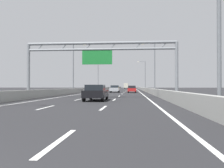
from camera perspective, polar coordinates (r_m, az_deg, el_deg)
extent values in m
plane|color=#262628|center=(102.29, 2.83, -1.27)|extent=(260.00, 260.00, 0.00)
cube|color=white|center=(15.73, -15.26, -5.36)|extent=(0.16, 3.00, 0.01)
cube|color=white|center=(24.36, -7.95, -3.65)|extent=(0.16, 3.00, 0.01)
cube|color=white|center=(33.19, -4.51, -2.82)|extent=(0.16, 3.00, 0.01)
cube|color=white|center=(42.09, -2.52, -2.33)|extent=(0.16, 3.00, 0.01)
cube|color=white|center=(51.02, -1.22, -2.02)|extent=(0.16, 3.00, 0.01)
cube|color=white|center=(59.98, -0.31, -1.79)|extent=(0.16, 3.00, 0.01)
cube|color=white|center=(68.94, 0.36, -1.63)|extent=(0.16, 3.00, 0.01)
cube|color=white|center=(77.92, 0.87, -1.50)|extent=(0.16, 3.00, 0.01)
cube|color=white|center=(86.90, 1.28, -1.40)|extent=(0.16, 3.00, 0.01)
cube|color=white|center=(95.88, 1.62, -1.32)|extent=(0.16, 3.00, 0.01)
cube|color=white|center=(104.87, 1.89, -1.25)|extent=(0.16, 3.00, 0.01)
cube|color=white|center=(113.86, 2.12, -1.19)|extent=(0.16, 3.00, 0.01)
cube|color=white|center=(122.85, 2.32, -1.14)|extent=(0.16, 3.00, 0.01)
cube|color=white|center=(131.84, 2.49, -1.10)|extent=(0.16, 3.00, 0.01)
cube|color=white|center=(140.83, 2.64, -1.06)|extent=(0.16, 3.00, 0.01)
cube|color=white|center=(149.82, 2.78, -1.03)|extent=(0.16, 3.00, 0.01)
cube|color=white|center=(158.82, 2.89, -1.00)|extent=(0.16, 3.00, 0.01)
cube|color=white|center=(6.14, -12.48, -13.04)|extent=(0.16, 3.00, 0.01)
cube|color=white|center=(14.89, -2.06, -5.65)|extent=(0.16, 3.00, 0.01)
cube|color=white|center=(23.83, 0.54, -3.73)|extent=(0.16, 3.00, 0.01)
cube|color=white|center=(32.80, 1.72, -2.85)|extent=(0.16, 3.00, 0.01)
cube|color=white|center=(41.78, 2.39, -2.35)|extent=(0.16, 3.00, 0.01)
cube|color=white|center=(50.77, 2.82, -2.02)|extent=(0.16, 3.00, 0.01)
cube|color=white|center=(59.76, 3.13, -1.80)|extent=(0.16, 3.00, 0.01)
cube|color=white|center=(68.76, 3.35, -1.63)|extent=(0.16, 3.00, 0.01)
cube|color=white|center=(77.75, 3.52, -1.50)|extent=(0.16, 3.00, 0.01)
cube|color=white|center=(86.75, 3.66, -1.40)|extent=(0.16, 3.00, 0.01)
cube|color=white|center=(95.75, 3.77, -1.32)|extent=(0.16, 3.00, 0.01)
cube|color=white|center=(104.74, 3.86, -1.25)|extent=(0.16, 3.00, 0.01)
cube|color=white|center=(113.74, 3.94, -1.19)|extent=(0.16, 3.00, 0.01)
cube|color=white|center=(122.74, 4.00, -1.14)|extent=(0.16, 3.00, 0.01)
cube|color=white|center=(131.74, 4.06, -1.10)|extent=(0.16, 3.00, 0.01)
cube|color=white|center=(140.74, 4.11, -1.06)|extent=(0.16, 3.00, 0.01)
cube|color=white|center=(149.74, 4.15, -1.03)|extent=(0.16, 3.00, 0.01)
cube|color=white|center=(158.74, 4.19, -1.00)|extent=(0.16, 3.00, 0.01)
cube|color=white|center=(90.66, -0.76, -1.36)|extent=(0.16, 176.00, 0.01)
cube|color=white|center=(90.25, 5.89, -1.36)|extent=(0.16, 176.00, 0.01)
cube|color=#9E9E99|center=(112.71, -0.50, -0.96)|extent=(0.45, 220.00, 0.95)
cube|color=#9E9E99|center=(112.27, 6.53, -0.96)|extent=(0.45, 220.00, 0.95)
cylinder|color=gray|center=(29.64, -19.06, 2.91)|extent=(0.36, 0.36, 6.20)
cylinder|color=gray|center=(27.54, 14.95, 3.16)|extent=(0.36, 0.36, 6.20)
cylinder|color=gray|center=(27.72, -2.70, 9.58)|extent=(16.82, 0.32, 0.32)
cylinder|color=gray|center=(27.60, -2.70, 8.15)|extent=(16.82, 0.26, 0.26)
cylinder|color=gray|center=(29.40, -16.52, 8.33)|extent=(0.74, 0.10, 0.74)
cylinder|color=gray|center=(28.51, -11.21, 8.59)|extent=(0.74, 0.10, 0.74)
cylinder|color=gray|center=(27.88, -5.59, 8.80)|extent=(0.74, 0.10, 0.74)
cylinder|color=gray|center=(27.51, 0.23, 8.92)|extent=(0.74, 0.10, 0.74)
cylinder|color=gray|center=(27.43, 6.15, 8.95)|extent=(0.74, 0.10, 0.74)
cylinder|color=gray|center=(27.64, 12.04, 8.89)|extent=(0.74, 0.10, 0.74)
cube|color=#19752D|center=(27.54, -3.52, 6.28)|extent=(3.40, 0.12, 1.60)
cylinder|color=slate|center=(13.06, 23.86, 14.67)|extent=(0.20, 0.20, 9.50)
cylinder|color=slate|center=(46.99, -9.09, 3.65)|extent=(0.20, 0.20, 9.50)
cylinder|color=slate|center=(47.30, -7.77, 9.24)|extent=(2.20, 0.12, 0.12)
cube|color=#F2EAC6|center=(47.05, -6.45, 9.16)|extent=(0.56, 0.28, 0.20)
cylinder|color=slate|center=(45.80, 10.00, 3.76)|extent=(0.20, 0.20, 9.50)
cylinder|color=slate|center=(46.29, 8.62, 9.45)|extent=(2.20, 0.12, 0.12)
cube|color=#F2EAC6|center=(46.21, 7.24, 9.34)|extent=(0.56, 0.28, 0.20)
cylinder|color=slate|center=(79.94, -3.29, 1.93)|extent=(0.20, 0.20, 9.50)
cylinder|color=slate|center=(80.12, -2.50, 5.22)|extent=(2.20, 0.12, 0.12)
cube|color=#F2EAC6|center=(79.98, -1.72, 5.16)|extent=(0.56, 0.28, 0.20)
cylinder|color=slate|center=(79.25, 7.81, 1.95)|extent=(0.20, 0.20, 9.50)
cylinder|color=slate|center=(79.53, 7.01, 5.26)|extent=(2.20, 0.12, 0.12)
cube|color=#F2EAC6|center=(79.48, 6.22, 5.19)|extent=(0.56, 0.28, 0.20)
cube|color=orange|center=(66.26, 4.71, -1.11)|extent=(1.84, 4.22, 0.68)
cube|color=black|center=(66.12, 4.71, -0.61)|extent=(1.61, 1.91, 0.46)
cylinder|color=black|center=(67.84, 4.03, -1.38)|extent=(0.22, 0.64, 0.64)
cylinder|color=black|center=(67.83, 5.39, -1.38)|extent=(0.22, 0.64, 0.64)
cylinder|color=black|center=(64.71, 3.99, -1.42)|extent=(0.22, 0.64, 0.64)
cylinder|color=black|center=(64.71, 5.42, -1.42)|extent=(0.22, 0.64, 0.64)
cube|color=black|center=(22.64, -3.73, -2.27)|extent=(1.84, 4.66, 0.65)
cube|color=black|center=(22.09, -3.94, -0.82)|extent=(1.62, 1.94, 0.50)
cylinder|color=black|center=(24.53, -4.98, -2.90)|extent=(0.22, 0.64, 0.64)
cylinder|color=black|center=(24.31, -1.21, -2.92)|extent=(0.22, 0.64, 0.64)
cylinder|color=black|center=(21.04, -6.64, -3.29)|extent=(0.22, 0.64, 0.64)
cylinder|color=black|center=(20.78, -2.25, -3.33)|extent=(0.22, 0.64, 0.64)
cube|color=silver|center=(51.46, -3.02, -1.28)|extent=(1.88, 4.49, 0.68)
cube|color=black|center=(51.85, -2.96, -0.59)|extent=(1.66, 1.88, 0.55)
cylinder|color=black|center=(53.26, -3.65, -1.62)|extent=(0.22, 0.64, 0.64)
cylinder|color=black|center=(53.04, -1.88, -1.62)|extent=(0.22, 0.64, 0.64)
cylinder|color=black|center=(49.91, -4.23, -1.69)|extent=(0.22, 0.64, 0.64)
cylinder|color=black|center=(49.68, -2.33, -1.70)|extent=(0.22, 0.64, 0.64)
cube|color=red|center=(50.10, 4.71, -1.33)|extent=(1.70, 4.57, 0.62)
cube|color=black|center=(49.50, 4.70, -0.69)|extent=(1.50, 2.17, 0.51)
cylinder|color=black|center=(51.84, 3.89, -1.65)|extent=(0.22, 0.64, 0.64)
cylinder|color=black|center=(51.84, 5.53, -1.64)|extent=(0.22, 0.64, 0.64)
cylinder|color=black|center=(48.37, 3.82, -1.73)|extent=(0.22, 0.64, 0.64)
cylinder|color=black|center=(48.37, 5.58, -1.73)|extent=(0.22, 0.64, 0.64)
cube|color=yellow|center=(119.08, 4.86, -0.84)|extent=(1.88, 4.18, 0.72)
cube|color=black|center=(119.41, 4.86, -0.55)|extent=(1.65, 1.68, 0.46)
cylinder|color=black|center=(120.62, 4.47, -1.00)|extent=(0.22, 0.64, 0.64)
cylinder|color=black|center=(120.62, 5.26, -1.00)|extent=(0.22, 0.64, 0.64)
cylinder|color=black|center=(117.54, 4.46, -1.02)|extent=(0.22, 0.64, 0.64)
cylinder|color=black|center=(117.54, 5.27, -1.02)|extent=(0.22, 0.64, 0.64)
cube|color=#A8ADB2|center=(51.86, 0.64, -1.26)|extent=(1.90, 4.31, 0.69)
cube|color=black|center=(52.22, 0.67, -0.60)|extent=(1.67, 1.87, 0.51)
cylinder|color=black|center=(53.53, -0.13, -1.61)|extent=(0.22, 0.64, 0.64)
cylinder|color=black|center=(53.41, 1.66, -1.61)|extent=(0.22, 0.64, 0.64)
cylinder|color=black|center=(50.33, -0.45, -1.68)|extent=(0.22, 0.64, 0.64)
cylinder|color=black|center=(50.21, 1.46, -1.68)|extent=(0.22, 0.64, 0.64)
cube|color=#1E7A38|center=(137.90, 4.88, -0.80)|extent=(1.84, 4.17, 0.69)
cube|color=black|center=(137.63, 4.88, -0.55)|extent=(1.62, 1.71, 0.50)
cylinder|color=black|center=(139.44, 4.54, -0.94)|extent=(0.22, 0.64, 0.64)
cylinder|color=black|center=(139.44, 5.21, -0.94)|extent=(0.22, 0.64, 0.64)
cylinder|color=black|center=(136.37, 4.54, -0.95)|extent=(0.22, 0.64, 0.64)
cylinder|color=black|center=(136.37, 5.22, -0.95)|extent=(0.22, 0.64, 0.64)
cube|color=#B21E19|center=(142.10, 3.36, -0.44)|extent=(2.32, 2.41, 2.11)
cube|color=beige|center=(137.71, 3.31, -0.34)|extent=(2.32, 5.99, 2.58)
cylinder|color=black|center=(142.44, 2.95, -0.87)|extent=(0.28, 0.96, 0.96)
cylinder|color=black|center=(142.39, 3.77, -0.87)|extent=(0.28, 0.96, 0.96)
cylinder|color=black|center=(136.15, 2.86, -0.88)|extent=(0.28, 0.96, 0.96)
cylinder|color=black|center=(136.09, 3.72, -0.88)|extent=(0.28, 0.96, 0.96)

